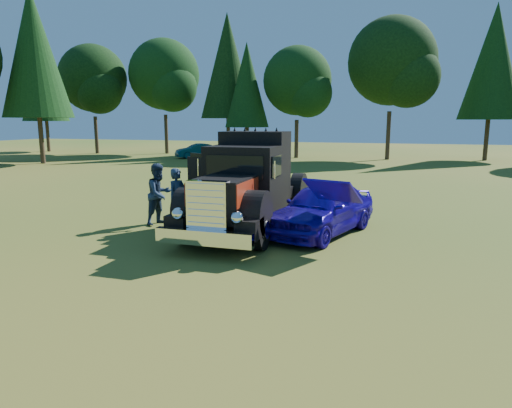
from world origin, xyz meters
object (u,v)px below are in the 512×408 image
object	(u,v)px
spectator_near	(178,199)
spectator_far	(159,194)
distant_teal_car	(198,151)
diamond_t_truck	(247,189)
hotrod_coupe	(322,208)

from	to	relation	value
spectator_near	spectator_far	distance (m)	0.97
spectator_near	distant_teal_car	size ratio (longest dim) A/B	0.48
spectator_far	diamond_t_truck	bearing A→B (deg)	-69.72
hotrod_coupe	diamond_t_truck	bearing A→B (deg)	-176.67
hotrod_coupe	distant_teal_car	xyz separation A→B (m)	(-15.29, 24.79, -0.12)
spectator_near	distant_teal_car	bearing A→B (deg)	42.20
diamond_t_truck	hotrod_coupe	bearing A→B (deg)	3.33
spectator_far	distant_teal_car	distance (m)	27.01
diamond_t_truck	distant_teal_car	size ratio (longest dim) A/B	1.82
hotrod_coupe	distant_teal_car	bearing A→B (deg)	121.67
hotrod_coupe	spectator_near	bearing A→B (deg)	-170.87
diamond_t_truck	spectator_near	size ratio (longest dim) A/B	3.77
spectator_far	distant_teal_car	world-z (taller)	spectator_far
diamond_t_truck	spectator_far	xyz separation A→B (m)	(-2.94, -0.14, -0.29)
hotrod_coupe	spectator_far	distance (m)	5.26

